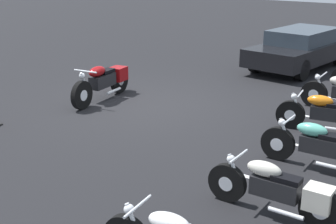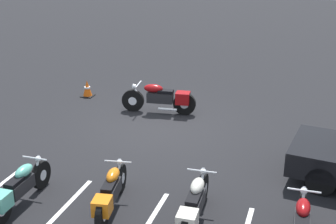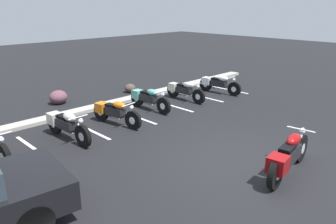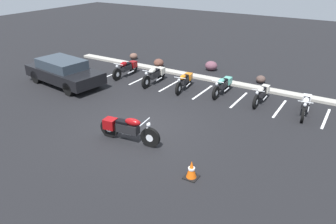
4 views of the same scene
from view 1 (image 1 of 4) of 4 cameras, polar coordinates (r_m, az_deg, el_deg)
name	(u,v)px [view 1 (image 1 of 4)]	position (r m, az deg, el deg)	size (l,w,h in m)	color
ground	(140,104)	(11.68, -3.46, 0.98)	(60.00, 60.00, 0.00)	black
motorcycle_maroon_featured	(104,81)	(12.04, -7.79, 3.78)	(2.32, 0.71, 0.91)	black
parked_bike_2	(331,114)	(10.12, 19.27, -0.28)	(0.67, 2.03, 0.80)	black
parked_bike_3	(325,147)	(8.34, 18.59, -4.09)	(0.58, 2.06, 0.81)	black
parked_bike_4	(279,190)	(6.74, 13.37, -9.23)	(0.56, 1.99, 0.78)	black
car_black	(301,48)	(15.90, 15.86, 7.51)	(4.49, 2.32, 1.29)	black
stall_line_3	(318,149)	(9.37, 17.81, -4.37)	(0.10, 2.10, 0.00)	white
stall_line_4	(282,186)	(7.78, 13.70, -8.78)	(0.10, 2.10, 0.00)	white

